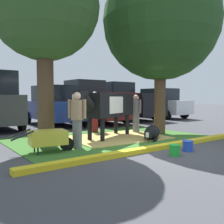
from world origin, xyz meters
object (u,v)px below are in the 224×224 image
cow_holstein (108,105)px  pickup_truck_maroon (92,103)px  wheelbarrow (49,138)px  bucket_blue (188,146)px  shade_tree_right (161,22)px  person_visitor_far (95,111)px  person_visitor_near (77,118)px  hatchback_white (159,104)px  bucket_green (175,150)px  person_handler (136,113)px  sedan_blue (54,106)px  calf_lying (152,133)px  shade_tree_left (44,6)px  pickup_truck_black (124,102)px

cow_holstein → pickup_truck_maroon: pickup_truck_maroon is taller
wheelbarrow → bucket_blue: size_ratio=5.47×
shade_tree_right → person_visitor_far: shade_tree_right is taller
person_visitor_near → shade_tree_right: bearing=8.1°
shade_tree_right → cow_holstein: 3.83m
wheelbarrow → hatchback_white: hatchback_white is taller
bucket_green → pickup_truck_maroon: pickup_truck_maroon is taller
person_handler → sedan_blue: sedan_blue is taller
person_visitor_near → bucket_green: (1.51, -2.15, -0.69)m
bucket_blue → person_handler: bearing=70.6°
shade_tree_right → bucket_green: bearing=-131.6°
hatchback_white → sedan_blue: bearing=179.4°
shade_tree_right → person_visitor_far: (-1.80, 1.84, -3.37)m
person_visitor_far → bucket_blue: (0.10, -4.42, -0.74)m
calf_lying → person_visitor_far: bearing=103.5°
hatchback_white → person_visitor_far: bearing=-155.2°
wheelbarrow → bucket_blue: wheelbarrow is taller
shade_tree_left → hatchback_white: 11.65m
sedan_blue → shade_tree_left: bearing=-115.8°
bucket_green → calf_lying: bearing=57.9°
bucket_blue → sedan_blue: size_ratio=0.07×
calf_lying → person_handler: (0.65, 1.52, 0.57)m
cow_holstein → bucket_blue: size_ratio=10.09×
wheelbarrow → pickup_truck_black: bearing=39.8°
person_handler → bucket_blue: (-1.17, -3.34, -0.66)m
person_visitor_near → bucket_green: bearing=-54.9°
calf_lying → person_handler: bearing=67.0°
cow_holstein → hatchback_white: 9.44m
shade_tree_right → person_visitor_far: 4.24m
shade_tree_left → bucket_blue: (2.67, -3.10, -3.93)m
sedan_blue → person_visitor_far: bearing=-86.7°
pickup_truck_black → hatchback_white: (2.74, -0.55, -0.13)m
person_visitor_near → pickup_truck_black: pickup_truck_black is taller
person_handler → pickup_truck_maroon: 4.73m
shade_tree_left → hatchback_white: size_ratio=1.30×
person_handler → bucket_blue: bearing=-109.4°
person_visitor_far → sedan_blue: size_ratio=0.37×
calf_lying → shade_tree_right: bearing=32.6°
pickup_truck_maroon → hatchback_white: 5.46m
calf_lying → bucket_blue: 1.90m
shade_tree_left → pickup_truck_maroon: shade_tree_left is taller
cow_holstein → person_handler: bearing=14.6°
person_visitor_near → wheelbarrow: bearing=-177.6°
shade_tree_left → person_visitor_near: (0.46, -1.09, -3.24)m
bucket_blue → shade_tree_right: bearing=56.5°
shade_tree_right → person_visitor_far: bearing=134.3°
person_visitor_far → hatchback_white: size_ratio=0.37×
person_visitor_far → bucket_blue: person_visitor_far is taller
person_visitor_far → sedan_blue: (-0.21, 3.58, 0.10)m
person_visitor_far → wheelbarrow: size_ratio=1.02×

